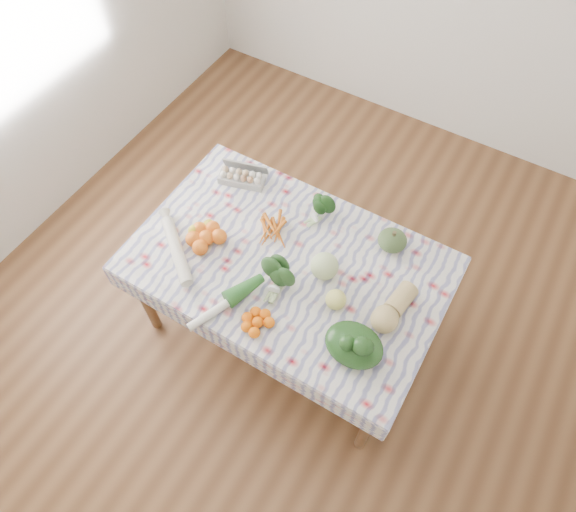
% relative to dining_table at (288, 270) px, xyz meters
% --- Properties ---
extents(ground, '(4.50, 4.50, 0.00)m').
position_rel_dining_table_xyz_m(ground, '(0.00, 0.00, -0.68)').
color(ground, brown).
rests_on(ground, ground).
extents(dining_table, '(1.60, 1.00, 0.75)m').
position_rel_dining_table_xyz_m(dining_table, '(0.00, 0.00, 0.00)').
color(dining_table, brown).
rests_on(dining_table, ground).
extents(tablecloth, '(1.66, 1.06, 0.01)m').
position_rel_dining_table_xyz_m(tablecloth, '(0.00, 0.00, 0.08)').
color(tablecloth, silver).
rests_on(tablecloth, dining_table).
extents(egg_carton, '(0.29, 0.18, 0.07)m').
position_rel_dining_table_xyz_m(egg_carton, '(-0.52, 0.34, 0.12)').
color(egg_carton, '#A8A8A3').
rests_on(egg_carton, tablecloth).
extents(carrot_bunch, '(0.26, 0.24, 0.04)m').
position_rel_dining_table_xyz_m(carrot_bunch, '(-0.18, 0.14, 0.10)').
color(carrot_bunch, '#CF6717').
rests_on(carrot_bunch, tablecloth).
extents(kale_bunch, '(0.18, 0.17, 0.13)m').
position_rel_dining_table_xyz_m(kale_bunch, '(0.00, 0.35, 0.15)').
color(kale_bunch, '#173D12').
rests_on(kale_bunch, tablecloth).
extents(kabocha_squash, '(0.19, 0.19, 0.10)m').
position_rel_dining_table_xyz_m(kabocha_squash, '(0.43, 0.38, 0.14)').
color(kabocha_squash, '#425A2F').
rests_on(kabocha_squash, tablecloth).
extents(cabbage, '(0.17, 0.17, 0.15)m').
position_rel_dining_table_xyz_m(cabbage, '(0.20, 0.03, 0.16)').
color(cabbage, '#B7CF8A').
rests_on(cabbage, tablecloth).
extents(butternut_squash, '(0.18, 0.31, 0.14)m').
position_rel_dining_table_xyz_m(butternut_squash, '(0.60, 0.00, 0.15)').
color(butternut_squash, tan).
rests_on(butternut_squash, tablecloth).
extents(orange_cluster, '(0.36, 0.36, 0.09)m').
position_rel_dining_table_xyz_m(orange_cluster, '(-0.44, -0.12, 0.13)').
color(orange_cluster, orange).
rests_on(orange_cluster, tablecloth).
extents(broccoli, '(0.19, 0.19, 0.12)m').
position_rel_dining_table_xyz_m(broccoli, '(0.02, -0.15, 0.14)').
color(broccoli, '#234B1D').
rests_on(broccoli, tablecloth).
extents(mandarin_cluster, '(0.25, 0.25, 0.06)m').
position_rel_dining_table_xyz_m(mandarin_cluster, '(0.06, -0.39, 0.11)').
color(mandarin_cluster, '#FF6A08').
rests_on(mandarin_cluster, tablecloth).
extents(grapefruit, '(0.13, 0.13, 0.11)m').
position_rel_dining_table_xyz_m(grapefruit, '(0.33, -0.10, 0.14)').
color(grapefruit, '#E0DE6A').
rests_on(grapefruit, tablecloth).
extents(spinach_bag, '(0.34, 0.31, 0.13)m').
position_rel_dining_table_xyz_m(spinach_bag, '(0.52, -0.27, 0.15)').
color(spinach_bag, '#153412').
rests_on(spinach_bag, tablecloth).
extents(daikon, '(0.40, 0.33, 0.07)m').
position_rel_dining_table_xyz_m(daikon, '(-0.54, -0.26, 0.12)').
color(daikon, silver).
rests_on(daikon, tablecloth).
extents(leek, '(0.20, 0.42, 0.05)m').
position_rel_dining_table_xyz_m(leek, '(-0.13, -0.39, 0.11)').
color(leek, white).
rests_on(leek, tablecloth).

